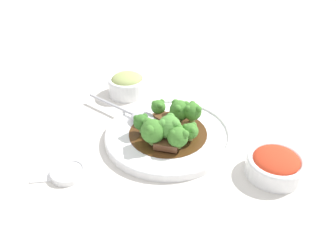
% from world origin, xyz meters
% --- Properties ---
extents(ground_plane, '(4.00, 4.00, 0.00)m').
position_xyz_m(ground_plane, '(0.00, 0.00, 0.00)').
color(ground_plane, silver).
extents(main_plate, '(0.29, 0.29, 0.02)m').
position_xyz_m(main_plate, '(0.00, 0.00, 0.01)').
color(main_plate, white).
rests_on(main_plate, ground_plane).
extents(beef_strip_0, '(0.04, 0.07, 0.01)m').
position_xyz_m(beef_strip_0, '(0.01, 0.02, 0.03)').
color(beef_strip_0, brown).
rests_on(beef_strip_0, main_plate).
extents(beef_strip_1, '(0.05, 0.07, 0.01)m').
position_xyz_m(beef_strip_1, '(-0.01, -0.02, 0.02)').
color(beef_strip_1, brown).
rests_on(beef_strip_1, main_plate).
extents(beef_strip_2, '(0.05, 0.06, 0.02)m').
position_xyz_m(beef_strip_2, '(0.05, -0.02, 0.03)').
color(beef_strip_2, '#56331E').
rests_on(beef_strip_2, main_plate).
extents(beef_strip_3, '(0.07, 0.05, 0.02)m').
position_xyz_m(beef_strip_3, '(-0.03, 0.01, 0.03)').
color(beef_strip_3, brown).
rests_on(beef_strip_3, main_plate).
extents(broccoli_floret_0, '(0.04, 0.04, 0.04)m').
position_xyz_m(broccoli_floret_0, '(0.04, 0.04, 0.04)').
color(broccoli_floret_0, '#8EB756').
rests_on(broccoli_floret_0, main_plate).
extents(broccoli_floret_1, '(0.04, 0.04, 0.05)m').
position_xyz_m(broccoli_floret_1, '(-0.01, 0.06, 0.05)').
color(broccoli_floret_1, '#8EB756').
rests_on(broccoli_floret_1, main_plate).
extents(broccoli_floret_2, '(0.05, 0.05, 0.05)m').
position_xyz_m(broccoli_floret_2, '(-0.03, 0.04, 0.05)').
color(broccoli_floret_2, '#8EB756').
rests_on(broccoli_floret_2, main_plate).
extents(broccoli_floret_3, '(0.03, 0.03, 0.04)m').
position_xyz_m(broccoli_floret_3, '(-0.07, 0.00, 0.04)').
color(broccoli_floret_3, '#7FA84C').
rests_on(broccoli_floret_3, main_plate).
extents(broccoli_floret_4, '(0.04, 0.04, 0.05)m').
position_xyz_m(broccoli_floret_4, '(0.06, 0.00, 0.05)').
color(broccoli_floret_4, '#7FA84C').
rests_on(broccoli_floret_4, main_plate).
extents(broccoli_floret_5, '(0.05, 0.05, 0.06)m').
position_xyz_m(broccoli_floret_5, '(0.03, -0.04, 0.05)').
color(broccoli_floret_5, '#7FA84C').
rests_on(broccoli_floret_5, main_plate).
extents(broccoli_floret_6, '(0.04, 0.04, 0.04)m').
position_xyz_m(broccoli_floret_6, '(-0.02, -0.06, 0.05)').
color(broccoli_floret_6, '#7FA84C').
rests_on(broccoli_floret_6, main_plate).
extents(broccoli_floret_7, '(0.05, 0.05, 0.06)m').
position_xyz_m(broccoli_floret_7, '(0.03, -0.01, 0.05)').
color(broccoli_floret_7, '#8EB756').
rests_on(broccoli_floret_7, main_plate).
extents(serving_spoon, '(0.20, 0.14, 0.01)m').
position_xyz_m(serving_spoon, '(-0.07, -0.05, 0.03)').
color(serving_spoon, '#B7B7BC').
rests_on(serving_spoon, main_plate).
extents(side_bowl_kimchi, '(0.12, 0.12, 0.05)m').
position_xyz_m(side_bowl_kimchi, '(0.18, 0.16, 0.02)').
color(side_bowl_kimchi, white).
rests_on(side_bowl_kimchi, ground_plane).
extents(side_bowl_appetizer, '(0.11, 0.11, 0.06)m').
position_xyz_m(side_bowl_appetizer, '(-0.23, -0.04, 0.03)').
color(side_bowl_appetizer, white).
rests_on(side_bowl_appetizer, ground_plane).
extents(sauce_dish, '(0.07, 0.07, 0.01)m').
position_xyz_m(sauce_dish, '(0.05, -0.23, 0.01)').
color(sauce_dish, white).
rests_on(sauce_dish, ground_plane).
extents(paper_napkin, '(0.15, 0.11, 0.01)m').
position_xyz_m(paper_napkin, '(-0.01, -0.25, 0.00)').
color(paper_napkin, white).
rests_on(paper_napkin, ground_plane).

